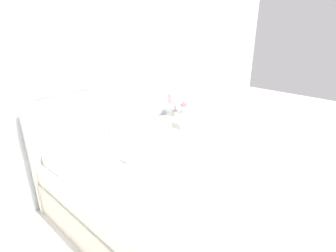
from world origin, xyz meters
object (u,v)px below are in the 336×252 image
(table_lamp, at_px, (175,99))
(flower_vase, at_px, (184,105))
(alarm_clock, at_px, (177,117))
(bed, at_px, (156,185))
(nightstand, at_px, (179,135))

(table_lamp, distance_m, flower_vase, 0.21)
(flower_vase, distance_m, alarm_clock, 0.34)
(table_lamp, bearing_deg, alarm_clock, -128.63)
(table_lamp, height_order, alarm_clock, table_lamp)
(bed, relative_size, flower_vase, 9.28)
(flower_vase, height_order, alarm_clock, flower_vase)
(flower_vase, bearing_deg, bed, -151.53)
(nightstand, bearing_deg, flower_vase, 19.16)
(bed, distance_m, flower_vase, 1.59)
(nightstand, bearing_deg, alarm_clock, -150.62)
(flower_vase, xyz_separation_m, alarm_clock, (-0.30, -0.13, -0.09))
(flower_vase, bearing_deg, alarm_clock, -156.16)
(bed, distance_m, nightstand, 1.36)
(table_lamp, bearing_deg, flower_vase, -5.68)
(bed, xyz_separation_m, nightstand, (1.18, 0.67, -0.01))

